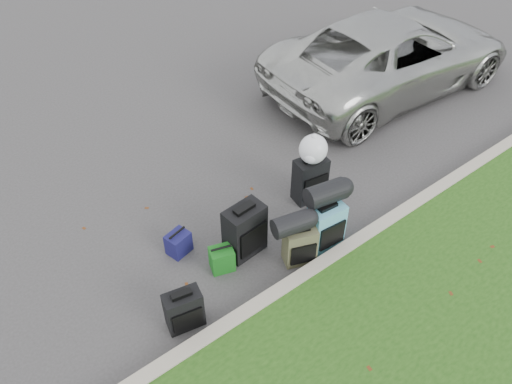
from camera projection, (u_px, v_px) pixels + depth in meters
ground at (270, 226)px, 6.96m from camera, size 120.00×120.00×0.00m
curb at (320, 267)px, 6.32m from camera, size 120.00×0.18×0.15m
suv at (391, 53)px, 9.32m from camera, size 5.17×2.60×1.40m
suitcase_small_black at (184, 310)px, 5.62m from camera, size 0.46×0.31×0.53m
suitcase_large_black_left at (245, 231)px, 6.38m from camera, size 0.54×0.35×0.75m
suitcase_olive at (300, 245)px, 6.33m from camera, size 0.47×0.38×0.55m
suitcase_teal at (325, 226)px, 6.49m from camera, size 0.49×0.32×0.67m
suitcase_large_black_right at (310, 179)px, 7.17m from camera, size 0.50×0.35×0.69m
tote_green at (222, 259)px, 6.30m from camera, size 0.35×0.31×0.33m
tote_navy at (178, 243)px, 6.51m from camera, size 0.34×0.30×0.32m
duffel_left at (292, 224)px, 6.04m from camera, size 0.52×0.36×0.26m
duffel_right at (326, 193)px, 6.25m from camera, size 0.57×0.39×0.29m
trash_bag at (313, 149)px, 6.80m from camera, size 0.41×0.41×0.41m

